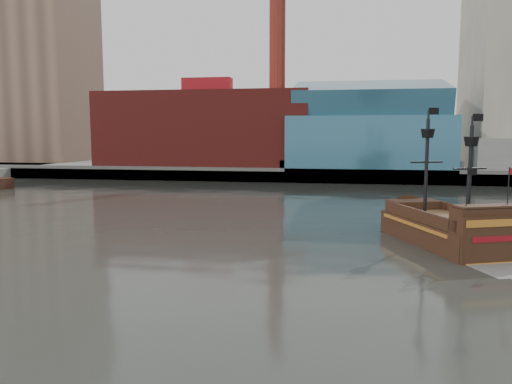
# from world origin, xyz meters

# --- Properties ---
(ground) EXTENTS (400.00, 400.00, 0.00)m
(ground) POSITION_xyz_m (0.00, 0.00, 0.00)
(ground) COLOR #262924
(ground) RESTS_ON ground
(promenade_far) EXTENTS (220.00, 60.00, 2.00)m
(promenade_far) POSITION_xyz_m (0.00, 92.00, 1.00)
(promenade_far) COLOR slate
(promenade_far) RESTS_ON ground
(seawall) EXTENTS (220.00, 1.00, 2.60)m
(seawall) POSITION_xyz_m (0.00, 62.50, 1.30)
(seawall) COLOR #4C4C49
(seawall) RESTS_ON ground
(skyline) EXTENTS (149.00, 45.00, 62.00)m
(skyline) POSITION_xyz_m (5.21, 84.56, 24.55)
(skyline) COLOR brown
(skyline) RESTS_ON promenade_far
(pirate_ship) EXTENTS (10.04, 16.30, 11.74)m
(pirate_ship) POSITION_xyz_m (13.62, 13.96, 1.06)
(pirate_ship) COLOR black
(pirate_ship) RESTS_ON ground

